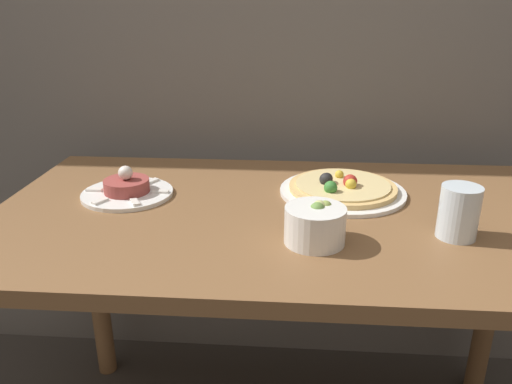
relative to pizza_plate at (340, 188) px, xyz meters
name	(u,v)px	position (x,y,z in m)	size (l,w,h in m)	color
dining_table	(287,250)	(-0.13, -0.11, -0.12)	(1.37, 0.75, 0.76)	brown
pizza_plate	(340,188)	(0.00, 0.00, 0.00)	(0.31, 0.31, 0.05)	white
tartare_plate	(125,189)	(-0.53, -0.05, 0.00)	(0.22, 0.22, 0.08)	white
small_bowl	(313,224)	(-0.08, -0.27, 0.03)	(0.12, 0.12, 0.08)	white
drinking_glass	(456,212)	(0.21, -0.23, 0.04)	(0.08, 0.08, 0.11)	silver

